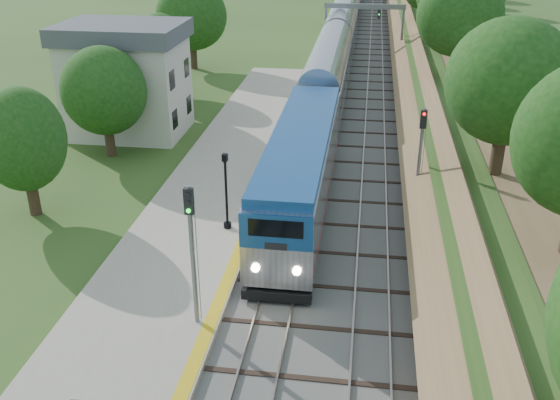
# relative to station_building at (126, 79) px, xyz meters

# --- Properties ---
(trackbed) EXTENTS (9.50, 170.00, 0.28)m
(trackbed) POSITION_rel_station_building_xyz_m (16.00, 30.00, -4.02)
(trackbed) COLOR #4C4944
(trackbed) RESTS_ON ground
(platform) EXTENTS (6.40, 68.00, 0.38)m
(platform) POSITION_rel_station_building_xyz_m (8.80, -14.00, -3.90)
(platform) COLOR gray
(platform) RESTS_ON ground
(yellow_stripe) EXTENTS (0.55, 68.00, 0.01)m
(yellow_stripe) POSITION_rel_station_building_xyz_m (11.65, -14.00, -3.70)
(yellow_stripe) COLOR gold
(yellow_stripe) RESTS_ON platform
(embankment) EXTENTS (10.64, 170.00, 11.70)m
(embankment) POSITION_rel_station_building_xyz_m (24.35, 30.00, -2.14)
(embankment) COLOR brown
(embankment) RESTS_ON ground
(station_building) EXTENTS (8.60, 6.60, 8.00)m
(station_building) POSITION_rel_station_building_xyz_m (0.00, 0.00, 0.00)
(station_building) COLOR beige
(station_building) RESTS_ON ground
(signal_gantry) EXTENTS (8.40, 0.38, 6.20)m
(signal_gantry) POSITION_rel_station_building_xyz_m (16.47, 24.99, 0.73)
(signal_gantry) COLOR slate
(signal_gantry) RESTS_ON ground
(trees_behind_platform) EXTENTS (7.82, 53.32, 7.21)m
(trees_behind_platform) POSITION_rel_station_building_xyz_m (2.83, -9.33, 0.44)
(trees_behind_platform) COLOR #332316
(trees_behind_platform) RESTS_ON ground
(train) EXTENTS (3.06, 122.60, 4.50)m
(train) POSITION_rel_station_building_xyz_m (14.00, 39.58, -1.79)
(train) COLOR black
(train) RESTS_ON trackbed
(lamppost_far) EXTENTS (0.40, 0.40, 4.05)m
(lamppost_far) POSITION_rel_station_building_xyz_m (10.57, -14.58, -1.90)
(lamppost_far) COLOR black
(lamppost_far) RESTS_ON platform
(signal_platform) EXTENTS (0.35, 0.28, 5.92)m
(signal_platform) POSITION_rel_station_building_xyz_m (11.10, -22.58, -0.07)
(signal_platform) COLOR slate
(signal_platform) RESTS_ON platform
(signal_farside) EXTENTS (0.33, 0.26, 6.00)m
(signal_farside) POSITION_rel_station_building_xyz_m (20.20, -11.14, -0.30)
(signal_farside) COLOR slate
(signal_farside) RESTS_ON ground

